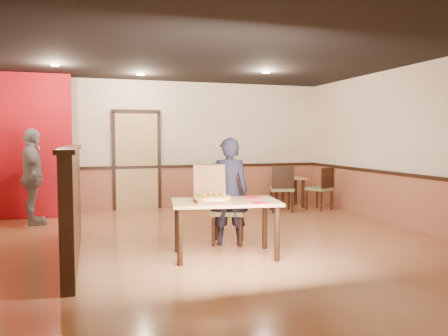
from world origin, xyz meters
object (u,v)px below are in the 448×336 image
object	(u,v)px
side_chair_left	(282,187)
side_table	(289,184)
side_chair_right	(322,187)
diner_chair	(228,208)
passerby	(33,177)
pizza_box	(212,196)
main_table	(225,209)
diner	(229,192)
condiment	(286,174)

from	to	relation	value
side_chair_left	side_table	xyz separation A→B (m)	(0.47, 0.62, -0.02)
side_chair_left	side_chair_right	world-z (taller)	side_chair_left
diner_chair	side_chair_right	bearing A→B (deg)	60.66
passerby	pizza_box	xyz separation A→B (m)	(2.49, -3.01, -0.06)
main_table	passerby	size ratio (longest dim) A/B	0.86
diner	pizza_box	size ratio (longest dim) A/B	2.79
side_table	condiment	xyz separation A→B (m)	(-0.10, -0.01, 0.24)
main_table	diner	world-z (taller)	diner
diner_chair	side_table	bearing A→B (deg)	72.88
diner_chair	diner	size ratio (longest dim) A/B	0.61
side_chair_left	side_chair_right	distance (m)	0.95
main_table	side_table	distance (m)	4.42
main_table	diner_chair	xyz separation A→B (m)	(0.27, 0.73, -0.11)
side_table	pizza_box	xyz separation A→B (m)	(-2.80, -3.53, 0.30)
main_table	condiment	world-z (taller)	condiment
side_chair_left	diner	distance (m)	3.04
diner	passerby	world-z (taller)	passerby
pizza_box	side_chair_left	bearing A→B (deg)	58.67
main_table	diner	xyz separation A→B (m)	(0.23, 0.59, 0.15)
pizza_box	side_table	bearing A→B (deg)	58.93
side_chair_right	pizza_box	xyz separation A→B (m)	(-3.28, -2.92, 0.30)
diner_chair	diner	bearing A→B (deg)	-82.23
side_chair_right	diner	xyz separation A→B (m)	(-2.87, -2.35, 0.28)
diner_chair	condiment	world-z (taller)	diner_chair
side_chair_left	pizza_box	world-z (taller)	pizza_box
diner	passerby	distance (m)	3.80
side_chair_right	side_chair_left	bearing A→B (deg)	-25.41
main_table	side_table	bearing A→B (deg)	61.62
pizza_box	main_table	bearing A→B (deg)	0.29
pizza_box	diner	bearing A→B (deg)	61.07
main_table	passerby	world-z (taller)	passerby
side_chair_right	side_table	xyz separation A→B (m)	(-0.48, 0.61, 0.00)
diner_chair	pizza_box	distance (m)	0.88
diner_chair	side_table	distance (m)	3.67
diner	passerby	bearing A→B (deg)	-24.80
main_table	side_chair_left	distance (m)	3.64
passerby	condiment	size ratio (longest dim) A/B	12.71
main_table	side_chair_left	bearing A→B (deg)	61.79
condiment	main_table	bearing A→B (deg)	-125.41
condiment	diner_chair	bearing A→B (deg)	-128.60
condiment	side_chair_right	bearing A→B (deg)	-46.08
side_chair_left	passerby	size ratio (longest dim) A/B	0.56
passerby	pizza_box	size ratio (longest dim) A/B	3.09
main_table	side_chair_right	bearing A→B (deg)	51.52
diner	condiment	xyz separation A→B (m)	(2.28, 2.96, -0.04)
main_table	side_table	xyz separation A→B (m)	(2.62, 3.55, -0.13)
side_table	side_chair_left	bearing A→B (deg)	-127.20
main_table	pizza_box	xyz separation A→B (m)	(-0.18, 0.02, 0.17)
side_chair_left	pizza_box	xyz separation A→B (m)	(-2.33, -2.91, 0.27)
side_table	diner	bearing A→B (deg)	-128.80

